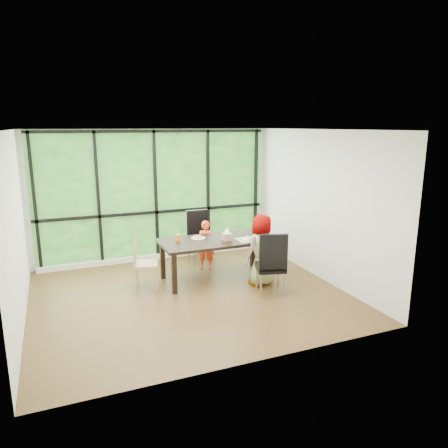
{
  "coord_description": "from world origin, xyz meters",
  "views": [
    {
      "loc": [
        -1.96,
        -6.32,
        2.77
      ],
      "look_at": [
        0.81,
        0.45,
        1.05
      ],
      "focal_mm": 33.84,
      "sensor_mm": 36.0,
      "label": 1
    }
  ],
  "objects_px": {
    "dining_table": "(217,259)",
    "plate_far": "(198,238)",
    "chair_window_leather": "(200,238)",
    "chair_end_beech": "(146,264)",
    "tissue_box": "(227,237)",
    "child_older": "(260,250)",
    "green_cup": "(264,236)",
    "plate_near": "(248,239)",
    "orange_cup": "(178,238)",
    "white_mug": "(261,232)",
    "chair_interior_leather": "(270,263)",
    "child_toddler": "(206,245)"
  },
  "relations": [
    {
      "from": "chair_end_beech",
      "to": "tissue_box",
      "type": "relative_size",
      "value": 5.87
    },
    {
      "from": "child_older",
      "to": "plate_far",
      "type": "distance_m",
      "value": 1.17
    },
    {
      "from": "plate_near",
      "to": "green_cup",
      "type": "bearing_deg",
      "value": -13.58
    },
    {
      "from": "chair_end_beech",
      "to": "child_toddler",
      "type": "distance_m",
      "value": 1.44
    },
    {
      "from": "white_mug",
      "to": "orange_cup",
      "type": "bearing_deg",
      "value": 176.37
    },
    {
      "from": "chair_interior_leather",
      "to": "plate_near",
      "type": "height_order",
      "value": "chair_interior_leather"
    },
    {
      "from": "chair_window_leather",
      "to": "chair_end_beech",
      "type": "height_order",
      "value": "chair_window_leather"
    },
    {
      "from": "child_older",
      "to": "plate_near",
      "type": "height_order",
      "value": "child_older"
    },
    {
      "from": "orange_cup",
      "to": "white_mug",
      "type": "distance_m",
      "value": 1.61
    },
    {
      "from": "white_mug",
      "to": "tissue_box",
      "type": "relative_size",
      "value": 0.53
    },
    {
      "from": "plate_near",
      "to": "green_cup",
      "type": "xyz_separation_m",
      "value": [
        0.27,
        -0.07,
        0.05
      ]
    },
    {
      "from": "chair_interior_leather",
      "to": "child_toddler",
      "type": "distance_m",
      "value": 1.68
    },
    {
      "from": "chair_window_leather",
      "to": "tissue_box",
      "type": "relative_size",
      "value": 7.04
    },
    {
      "from": "dining_table",
      "to": "plate_far",
      "type": "bearing_deg",
      "value": 147.45
    },
    {
      "from": "chair_interior_leather",
      "to": "plate_near",
      "type": "relative_size",
      "value": 4.08
    },
    {
      "from": "green_cup",
      "to": "orange_cup",
      "type": "bearing_deg",
      "value": 162.89
    },
    {
      "from": "child_toddler",
      "to": "plate_near",
      "type": "distance_m",
      "value": 1.01
    },
    {
      "from": "dining_table",
      "to": "plate_near",
      "type": "bearing_deg",
      "value": -22.43
    },
    {
      "from": "dining_table",
      "to": "chair_end_beech",
      "type": "distance_m",
      "value": 1.31
    },
    {
      "from": "dining_table",
      "to": "tissue_box",
      "type": "height_order",
      "value": "tissue_box"
    },
    {
      "from": "dining_table",
      "to": "white_mug",
      "type": "xyz_separation_m",
      "value": [
        0.93,
        0.07,
        0.42
      ]
    },
    {
      "from": "dining_table",
      "to": "chair_end_beech",
      "type": "relative_size",
      "value": 2.26
    },
    {
      "from": "chair_end_beech",
      "to": "child_toddler",
      "type": "bearing_deg",
      "value": -52.64
    },
    {
      "from": "plate_near",
      "to": "dining_table",
      "type": "bearing_deg",
      "value": 157.57
    },
    {
      "from": "white_mug",
      "to": "tissue_box",
      "type": "xyz_separation_m",
      "value": [
        -0.78,
        -0.19,
        0.02
      ]
    },
    {
      "from": "dining_table",
      "to": "plate_near",
      "type": "height_order",
      "value": "plate_near"
    },
    {
      "from": "plate_far",
      "to": "plate_near",
      "type": "distance_m",
      "value": 0.92
    },
    {
      "from": "plate_far",
      "to": "chair_window_leather",
      "type": "bearing_deg",
      "value": 68.31
    },
    {
      "from": "tissue_box",
      "to": "white_mug",
      "type": "bearing_deg",
      "value": 13.86
    },
    {
      "from": "child_toddler",
      "to": "plate_near",
      "type": "bearing_deg",
      "value": -33.12
    },
    {
      "from": "dining_table",
      "to": "green_cup",
      "type": "xyz_separation_m",
      "value": [
        0.8,
        -0.28,
        0.43
      ]
    },
    {
      "from": "green_cup",
      "to": "white_mug",
      "type": "distance_m",
      "value": 0.38
    },
    {
      "from": "white_mug",
      "to": "chair_end_beech",
      "type": "bearing_deg",
      "value": -178.21
    },
    {
      "from": "orange_cup",
      "to": "chair_end_beech",
      "type": "bearing_deg",
      "value": -164.77
    },
    {
      "from": "white_mug",
      "to": "tissue_box",
      "type": "bearing_deg",
      "value": -166.14
    },
    {
      "from": "child_older",
      "to": "green_cup",
      "type": "xyz_separation_m",
      "value": [
        0.2,
        0.27,
        0.17
      ]
    },
    {
      "from": "chair_window_leather",
      "to": "dining_table",
      "type": "bearing_deg",
      "value": -90.94
    },
    {
      "from": "chair_end_beech",
      "to": "plate_near",
      "type": "relative_size",
      "value": 3.4
    },
    {
      "from": "plate_near",
      "to": "green_cup",
      "type": "distance_m",
      "value": 0.28
    },
    {
      "from": "green_cup",
      "to": "child_older",
      "type": "bearing_deg",
      "value": -126.93
    },
    {
      "from": "dining_table",
      "to": "plate_far",
      "type": "distance_m",
      "value": 0.52
    },
    {
      "from": "chair_end_beech",
      "to": "tissue_box",
      "type": "bearing_deg",
      "value": -81.79
    },
    {
      "from": "chair_window_leather",
      "to": "orange_cup",
      "type": "xyz_separation_m",
      "value": [
        -0.69,
        -0.79,
        0.27
      ]
    },
    {
      "from": "plate_near",
      "to": "green_cup",
      "type": "relative_size",
      "value": 2.33
    },
    {
      "from": "chair_end_beech",
      "to": "plate_far",
      "type": "bearing_deg",
      "value": -66.47
    },
    {
      "from": "child_older",
      "to": "white_mug",
      "type": "height_order",
      "value": "child_older"
    },
    {
      "from": "plate_near",
      "to": "white_mug",
      "type": "relative_size",
      "value": 3.24
    },
    {
      "from": "orange_cup",
      "to": "green_cup",
      "type": "xyz_separation_m",
      "value": [
        1.48,
        -0.46,
        -0.0
      ]
    },
    {
      "from": "chair_window_leather",
      "to": "plate_near",
      "type": "relative_size",
      "value": 4.08
    },
    {
      "from": "chair_window_leather",
      "to": "plate_near",
      "type": "xyz_separation_m",
      "value": [
        0.52,
        -1.18,
        0.22
      ]
    }
  ]
}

